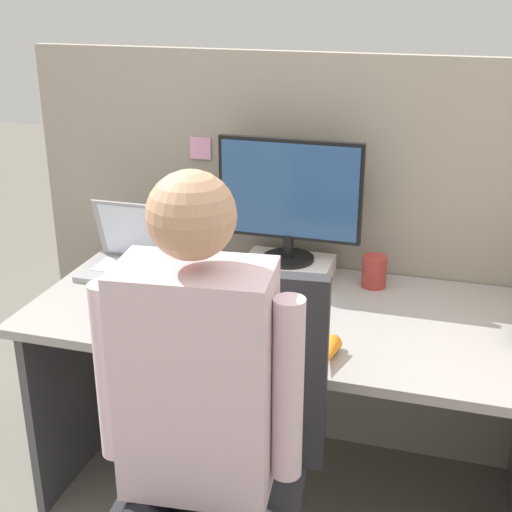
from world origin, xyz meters
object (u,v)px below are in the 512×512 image
object	(u,v)px
paper_box	(288,269)
coffee_mug	(374,271)
monitor	(289,196)
office_chair	(220,476)
carrot_toy	(329,354)
person	(186,429)
laptop	(140,260)

from	to	relation	value
paper_box	coffee_mug	xyz separation A→B (m)	(0.30, 0.01, 0.02)
monitor	office_chair	size ratio (longest dim) A/B	0.47
carrot_toy	coffee_mug	world-z (taller)	coffee_mug
paper_box	monitor	world-z (taller)	monitor
person	office_chair	bearing A→B (deg)	84.18
monitor	office_chair	distance (m)	0.98
person	carrot_toy	bearing A→B (deg)	64.23
coffee_mug	person	bearing A→B (deg)	-105.21
carrot_toy	coffee_mug	size ratio (longest dim) A/B	1.51
monitor	coffee_mug	distance (m)	0.38
laptop	office_chair	distance (m)	0.95
coffee_mug	office_chair	bearing A→B (deg)	-106.91
paper_box	person	xyz separation A→B (m)	(0.02, -1.01, 0.02)
office_chair	coffee_mug	bearing A→B (deg)	73.09
monitor	person	size ratio (longest dim) A/B	0.36
monitor	carrot_toy	bearing A→B (deg)	-65.16
carrot_toy	laptop	bearing A→B (deg)	150.81
carrot_toy	office_chair	size ratio (longest dim) A/B	0.16
office_chair	person	xyz separation A→B (m)	(-0.02, -0.16, 0.25)
monitor	laptop	world-z (taller)	monitor
office_chair	coffee_mug	distance (m)	0.93
laptop	paper_box	bearing A→B (deg)	12.19
office_chair	laptop	bearing A→B (deg)	126.77
laptop	person	size ratio (longest dim) A/B	0.28
monitor	coffee_mug	world-z (taller)	monitor
laptop	carrot_toy	bearing A→B (deg)	-29.19
monitor	laptop	bearing A→B (deg)	-167.51
paper_box	coffee_mug	distance (m)	0.30
monitor	person	distance (m)	1.04
paper_box	person	distance (m)	1.01
person	monitor	bearing A→B (deg)	91.21
paper_box	coffee_mug	world-z (taller)	coffee_mug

